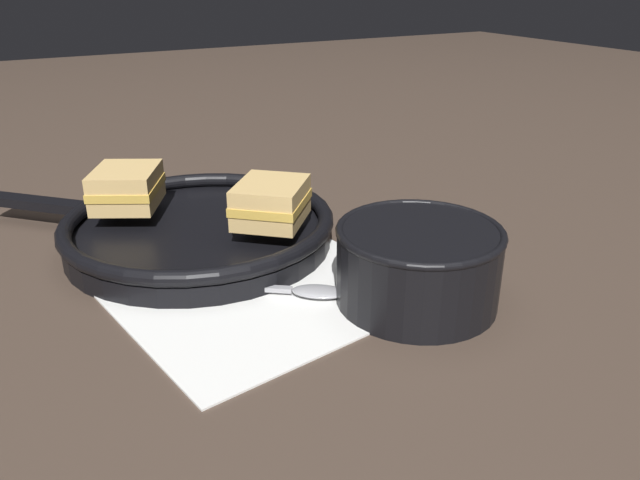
{
  "coord_description": "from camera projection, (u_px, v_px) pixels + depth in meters",
  "views": [
    {
      "loc": [
        -0.28,
        -0.5,
        0.31
      ],
      "look_at": [
        0.01,
        0.03,
        0.04
      ],
      "focal_mm": 35.0,
      "sensor_mm": 36.0,
      "label": 1
    }
  ],
  "objects": [
    {
      "name": "skillet",
      "position": [
        198.0,
        229.0,
        0.74
      ],
      "size": [
        0.38,
        0.38,
        0.04
      ],
      "color": "black",
      "rests_on": "ground_plane"
    },
    {
      "name": "sandwich_near_right",
      "position": [
        271.0,
        202.0,
        0.7
      ],
      "size": [
        0.11,
        0.12,
        0.05
      ],
      "rotation": [
        0.0,
        0.0,
        7.14
      ],
      "color": "#DBB26B",
      "rests_on": "skillet"
    },
    {
      "name": "sandwich_near_left",
      "position": [
        127.0,
        187.0,
        0.75
      ],
      "size": [
        0.11,
        0.11,
        0.05
      ],
      "rotation": [
        0.0,
        0.0,
        4.23
      ],
      "color": "#DBB26B",
      "rests_on": "skillet"
    },
    {
      "name": "soup_bowl",
      "position": [
        418.0,
        261.0,
        0.61
      ],
      "size": [
        0.16,
        0.16,
        0.08
      ],
      "color": "black",
      "rests_on": "ground_plane"
    },
    {
      "name": "spoon",
      "position": [
        296.0,
        290.0,
        0.63
      ],
      "size": [
        0.15,
        0.12,
        0.01
      ],
      "rotation": [
        0.0,
        0.0,
        -0.62
      ],
      "color": "#9E9EA3",
      "rests_on": "napkin"
    },
    {
      "name": "ground_plane",
      "position": [
        322.0,
        289.0,
        0.65
      ],
      "size": [
        4.0,
        4.0,
        0.0
      ],
      "primitive_type": "plane",
      "color": "#47382D"
    },
    {
      "name": "napkin",
      "position": [
        267.0,
        295.0,
        0.64
      ],
      "size": [
        0.32,
        0.28,
        0.0
      ],
      "color": "white",
      "rests_on": "ground_plane"
    }
  ]
}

